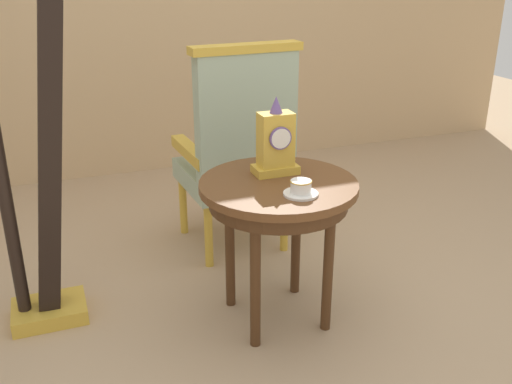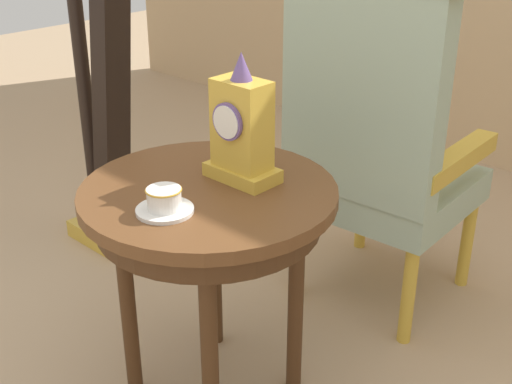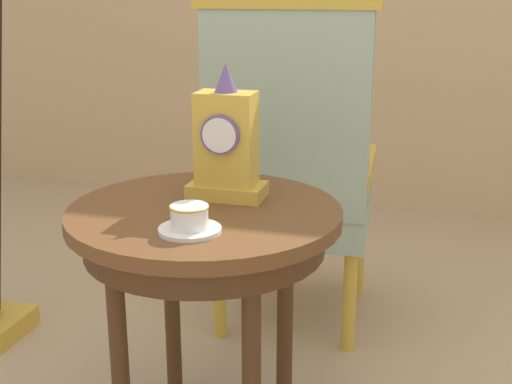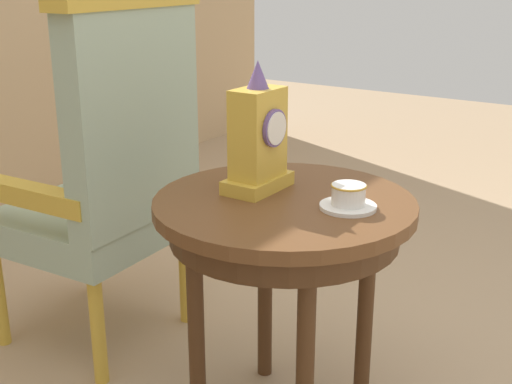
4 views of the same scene
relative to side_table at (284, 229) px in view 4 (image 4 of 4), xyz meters
name	(u,v)px [view 4 (image 4 of 4)]	position (x,y,z in m)	size (l,w,h in m)	color
side_table	(284,229)	(0.00, 0.00, 0.00)	(0.66, 0.66, 0.66)	brown
teacup_left	(348,198)	(0.03, -0.16, 0.11)	(0.14, 0.14, 0.06)	white
mantel_clock	(258,139)	(0.03, 0.10, 0.22)	(0.19, 0.11, 0.34)	gold
armchair	(109,173)	(0.06, 0.68, 0.02)	(0.57, 0.56, 1.14)	#9EB299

